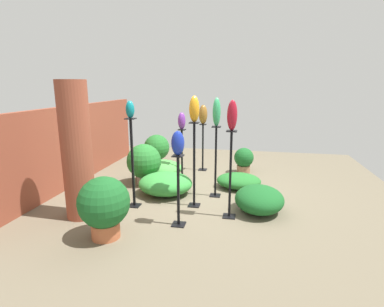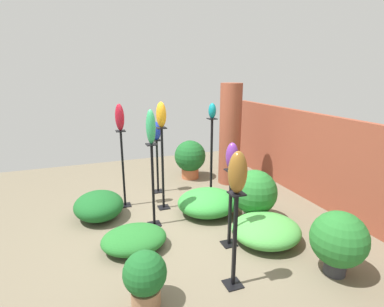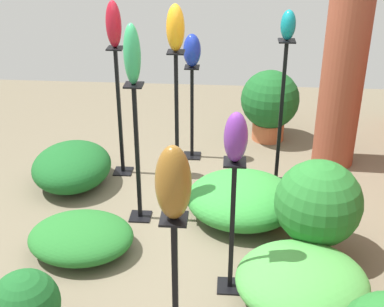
# 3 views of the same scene
# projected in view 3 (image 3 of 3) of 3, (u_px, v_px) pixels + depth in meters

# --- Properties ---
(ground_plane) EXTENTS (8.00, 8.00, 0.00)m
(ground_plane) POSITION_uv_depth(u_px,v_px,m) (186.00, 229.00, 4.97)
(ground_plane) COLOR #6B604C
(brick_pillar) EXTENTS (0.46, 0.46, 2.17)m
(brick_pillar) POSITION_uv_depth(u_px,v_px,m) (343.00, 71.00, 5.69)
(brick_pillar) COLOR brown
(brick_pillar) RESTS_ON ground
(pedestal_bronze) EXTENTS (0.20, 0.20, 1.15)m
(pedestal_bronze) POSITION_uv_depth(u_px,v_px,m) (175.00, 301.00, 3.34)
(pedestal_bronze) COLOR black
(pedestal_bronze) RESTS_ON ground
(pedestal_jade) EXTENTS (0.20, 0.20, 1.35)m
(pedestal_jade) POSITION_uv_depth(u_px,v_px,m) (138.00, 160.00, 4.86)
(pedestal_jade) COLOR black
(pedestal_jade) RESTS_ON ground
(pedestal_violet) EXTENTS (0.20, 0.20, 1.13)m
(pedestal_violet) POSITION_uv_depth(u_px,v_px,m) (232.00, 233.00, 4.02)
(pedestal_violet) COLOR black
(pedestal_violet) RESTS_ON ground
(pedestal_ruby) EXTENTS (0.20, 0.20, 1.41)m
(pedestal_ruby) POSITION_uv_depth(u_px,v_px,m) (120.00, 118.00, 5.65)
(pedestal_ruby) COLOR black
(pedestal_ruby) RESTS_ON ground
(pedestal_amber) EXTENTS (0.20, 0.20, 1.48)m
(pedestal_amber) POSITION_uv_depth(u_px,v_px,m) (177.00, 130.00, 5.30)
(pedestal_amber) COLOR black
(pedestal_amber) RESTS_ON ground
(pedestal_cobalt) EXTENTS (0.20, 0.20, 1.10)m
(pedestal_cobalt) POSITION_uv_depth(u_px,v_px,m) (192.00, 117.00, 6.06)
(pedestal_cobalt) COLOR black
(pedestal_cobalt) RESTS_ON ground
(pedestal_teal) EXTENTS (0.20, 0.20, 1.55)m
(pedestal_teal) POSITION_uv_depth(u_px,v_px,m) (280.00, 121.00, 5.40)
(pedestal_teal) COLOR black
(pedestal_teal) RESTS_ON ground
(art_vase_bronze) EXTENTS (0.19, 0.21, 0.46)m
(art_vase_bronze) POSITION_uv_depth(u_px,v_px,m) (173.00, 183.00, 2.96)
(art_vase_bronze) COLOR brown
(art_vase_bronze) RESTS_ON pedestal_bronze
(art_vase_jade) EXTENTS (0.16, 0.14, 0.52)m
(art_vase_jade) POSITION_uv_depth(u_px,v_px,m) (132.00, 54.00, 4.41)
(art_vase_jade) COLOR #2D9356
(art_vase_jade) RESTS_ON pedestal_jade
(art_vase_violet) EXTENTS (0.17, 0.17, 0.37)m
(art_vase_violet) POSITION_uv_depth(u_px,v_px,m) (236.00, 137.00, 3.66)
(art_vase_violet) COLOR #6B2D8C
(art_vase_violet) RESTS_ON pedestal_violet
(art_vase_ruby) EXTENTS (0.15, 0.16, 0.46)m
(art_vase_ruby) POSITION_uv_depth(u_px,v_px,m) (114.00, 24.00, 5.20)
(art_vase_ruby) COLOR maroon
(art_vase_ruby) RESTS_ON pedestal_ruby
(art_vase_amber) EXTENTS (0.19, 0.17, 0.43)m
(art_vase_amber) POSITION_uv_depth(u_px,v_px,m) (175.00, 28.00, 4.84)
(art_vase_amber) COLOR orange
(art_vase_amber) RESTS_ON pedestal_amber
(art_vase_cobalt) EXTENTS (0.19, 0.19, 0.36)m
(art_vase_cobalt) POSITION_uv_depth(u_px,v_px,m) (192.00, 50.00, 5.71)
(art_vase_cobalt) COLOR #192D9E
(art_vase_cobalt) RESTS_ON pedestal_cobalt
(art_vase_teal) EXTENTS (0.15, 0.14, 0.28)m
(art_vase_teal) POSITION_uv_depth(u_px,v_px,m) (288.00, 25.00, 4.97)
(art_vase_teal) COLOR #0F727A
(art_vase_teal) RESTS_ON pedestal_teal
(potted_plant_front_right) EXTENTS (0.73, 0.73, 0.87)m
(potted_plant_front_right) POSITION_uv_depth(u_px,v_px,m) (318.00, 205.00, 4.44)
(potted_plant_front_right) COLOR gray
(potted_plant_front_right) RESTS_ON ground
(potted_plant_front_left) EXTENTS (0.71, 0.71, 0.88)m
(potted_plant_front_left) POSITION_uv_depth(u_px,v_px,m) (270.00, 102.00, 6.51)
(potted_plant_front_left) COLOR #B25B38
(potted_plant_front_left) RESTS_ON ground
(foliage_bed_east) EXTENTS (0.76, 0.91, 0.29)m
(foliage_bed_east) POSITION_uv_depth(u_px,v_px,m) (81.00, 237.00, 4.60)
(foliage_bed_east) COLOR #236B28
(foliage_bed_east) RESTS_ON ground
(foliage_bed_west) EXTENTS (0.97, 1.05, 0.41)m
(foliage_bed_west) POSITION_uv_depth(u_px,v_px,m) (242.00, 199.00, 5.04)
(foliage_bed_west) COLOR #338C38
(foliage_bed_west) RESTS_ON ground
(foliage_bed_center) EXTENTS (0.95, 1.01, 0.36)m
(foliage_bed_center) POSITION_uv_depth(u_px,v_px,m) (302.00, 282.00, 4.04)
(foliage_bed_center) COLOR #479942
(foliage_bed_center) RESTS_ON ground
(foliage_bed_rear) EXTENTS (0.93, 0.81, 0.43)m
(foliage_bed_rear) POSITION_uv_depth(u_px,v_px,m) (72.00, 166.00, 5.60)
(foliage_bed_rear) COLOR #195923
(foliage_bed_rear) RESTS_ON ground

